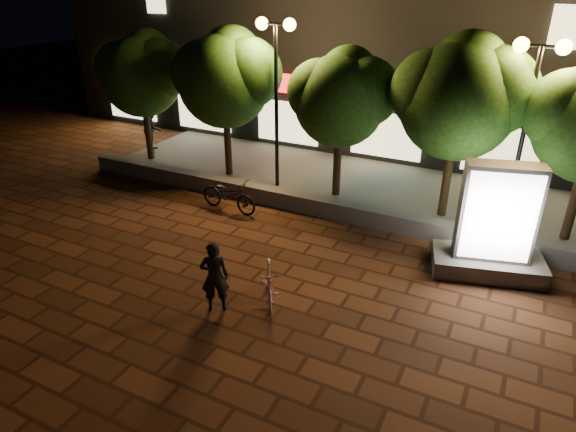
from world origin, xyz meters
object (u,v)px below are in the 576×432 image
Objects in this scene: tree_mid at (343,95)px; street_lamp_right at (533,89)px; tree_left at (227,75)px; street_lamp_left at (276,62)px; ad_kiosk at (494,231)px; tree_far_left at (143,71)px; rider at (215,277)px; scooter_parked at (229,195)px; tree_right at (462,94)px; scooter_pink at (269,283)px; pedestrian at (152,128)px.

tree_mid is 0.90× the size of street_lamp_right.
tree_left is 8.96m from street_lamp_right.
street_lamp_left reaches higher than ad_kiosk.
street_lamp_right is at bearing -1.21° from tree_far_left.
street_lamp_left is 7.81m from ad_kiosk.
street_lamp_left is at bearing -2.76° from tree_far_left.
rider reaches higher than scooter_parked.
scooter_pink is at bearing -113.28° from tree_right.
pedestrian is at bearing 175.59° from street_lamp_right.
scooter_pink is (2.80, -5.67, -3.59)m from street_lamp_left.
ad_kiosk reaches higher than rider.
tree_right reaches higher than tree_mid.
scooter_pink is 4.76m from scooter_parked.
rider is (-4.90, -4.11, -0.29)m from ad_kiosk.
scooter_parked is (-3.26, 3.47, 0.07)m from scooter_pink.
tree_left is 8.17m from scooter_pink.
tree_mid is 4.44m from scooter_parked.
rider is (-0.85, -0.76, 0.36)m from scooter_pink.
scooter_pink is (0.75, -5.93, -2.78)m from tree_mid.
tree_left is at bearing -91.15° from rider.
street_lamp_right is at bearing 86.39° from ad_kiosk.
tree_far_left is 2.54× the size of pedestrian.
street_lamp_right is 8.74m from rider.
scooter_parked is at bearing -26.27° from tree_far_left.
rider is (3.90, -6.69, -2.64)m from tree_left.
street_lamp_right is 7.85m from scooter_pink.
tree_far_left is at bearing -180.00° from tree_left.
rider is (1.95, -6.43, -3.23)m from street_lamp_left.
tree_mid reaches higher than scooter_parked.
pedestrian is (-8.80, 6.67, 0.55)m from scooter_pink.
tree_left is 2.55× the size of scooter_parked.
ad_kiosk is (8.80, -2.59, -2.35)m from tree_left.
tree_right reaches higher than scooter_pink.
tree_far_left is 6.22m from scooter_parked.
scooter_pink is (-4.20, -5.67, -3.46)m from street_lamp_right.
scooter_parked is (-2.51, -2.46, -2.71)m from tree_mid.
tree_right reaches higher than tree_left.
pedestrian is at bearing 111.17° from scooter_pink.
rider is at bearing -145.44° from scooter_parked.
pedestrian is (-5.54, 3.20, 0.49)m from scooter_parked.
tree_left is 8.18m from rider.
tree_far_left is 0.95× the size of tree_left.
tree_right is at bearing -62.14° from scooter_parked.
tree_left is at bearing 0.00° from tree_far_left.
scooter_parked is at bearing -91.70° from rider.
pedestrian reaches higher than rider.
tree_mid is 8.39m from pedestrian.
ad_kiosk is (1.50, -2.59, -2.47)m from tree_right.
scooter_parked is at bearing -135.52° from tree_mid.
tree_mid is 0.87× the size of street_lamp_left.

